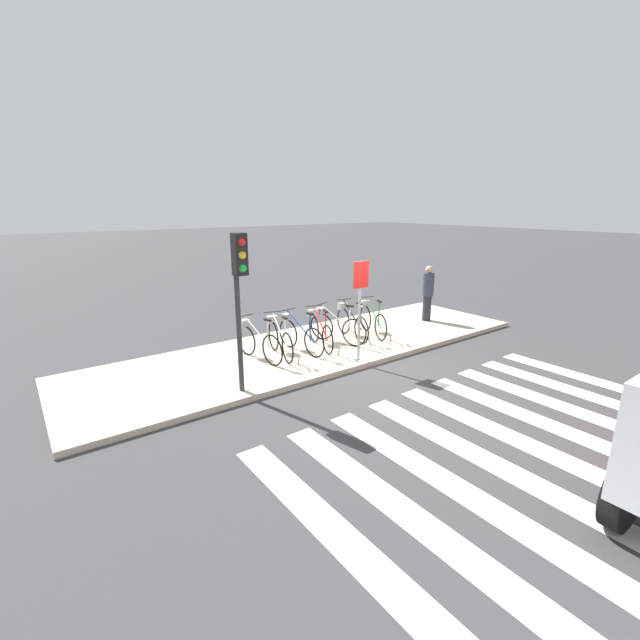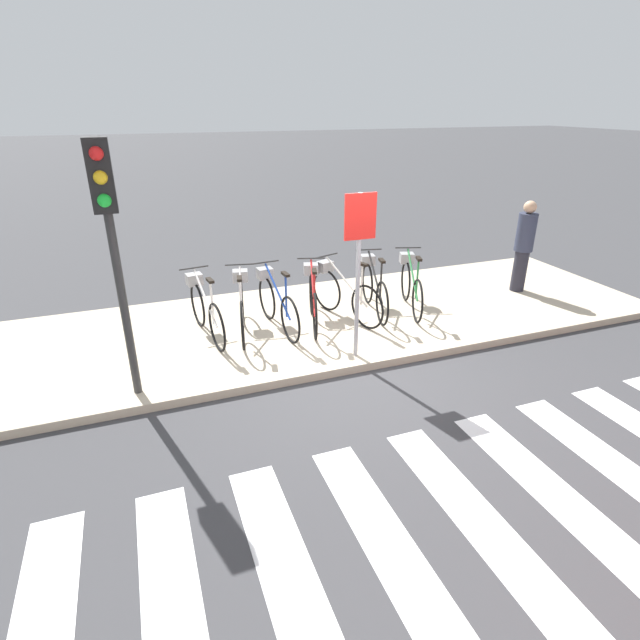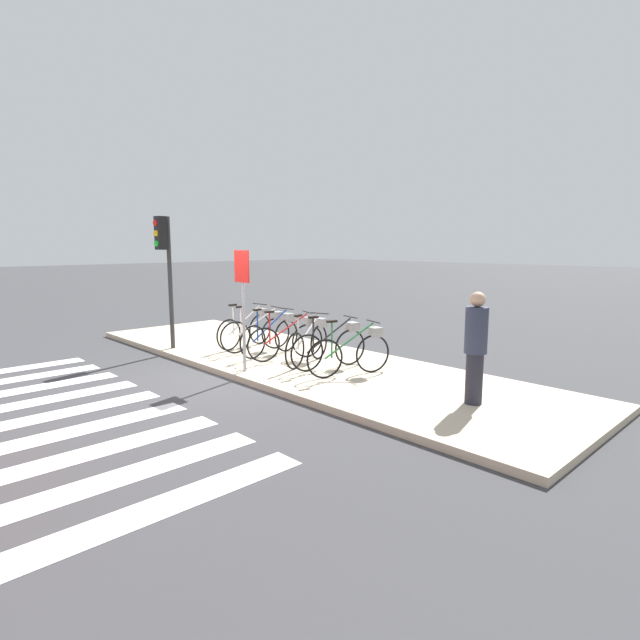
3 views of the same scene
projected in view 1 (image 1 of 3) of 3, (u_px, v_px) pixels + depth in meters
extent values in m
plane|color=#38383A|center=(361.00, 370.00, 9.79)|extent=(120.00, 120.00, 0.00)
cube|color=#B7A88E|center=(317.00, 347.00, 11.12)|extent=(12.13, 3.47, 0.12)
cube|color=silver|center=(534.00, 609.00, 4.00)|extent=(0.45, 8.00, 0.01)
cube|color=silver|center=(578.00, 563.00, 4.51)|extent=(0.45, 8.00, 0.01)
cube|color=silver|center=(613.00, 526.00, 5.03)|extent=(0.45, 8.00, 0.01)
torus|color=black|center=(272.00, 350.00, 9.61)|extent=(0.14, 0.73, 0.73)
torus|color=black|center=(246.00, 340.00, 10.31)|extent=(0.14, 0.73, 0.73)
cylinder|color=silver|center=(258.00, 333.00, 9.88)|extent=(0.17, 1.02, 0.62)
cylinder|color=silver|center=(268.00, 335.00, 9.62)|extent=(0.04, 0.04, 0.66)
cube|color=black|center=(268.00, 320.00, 9.53)|extent=(0.10, 0.21, 0.04)
cylinder|color=#262626|center=(245.00, 316.00, 10.14)|extent=(0.46, 0.09, 0.02)
cube|color=gray|center=(244.00, 323.00, 10.23)|extent=(0.27, 0.23, 0.18)
torus|color=black|center=(287.00, 348.00, 9.77)|extent=(0.18, 0.72, 0.73)
torus|color=black|center=(273.00, 336.00, 10.65)|extent=(0.18, 0.72, 0.73)
cylinder|color=silver|center=(280.00, 330.00, 10.13)|extent=(0.24, 1.01, 0.62)
cylinder|color=silver|center=(285.00, 333.00, 9.80)|extent=(0.04, 0.04, 0.66)
cube|color=black|center=(285.00, 318.00, 9.71)|extent=(0.11, 0.21, 0.04)
cylinder|color=#262626|center=(273.00, 312.00, 10.49)|extent=(0.46, 0.12, 0.02)
cube|color=gray|center=(272.00, 319.00, 10.59)|extent=(0.28, 0.24, 0.18)
torus|color=black|center=(314.00, 343.00, 10.14)|extent=(0.10, 0.73, 0.73)
torus|color=black|center=(288.00, 333.00, 10.87)|extent=(0.10, 0.73, 0.73)
cylinder|color=navy|center=(301.00, 326.00, 10.43)|extent=(0.13, 1.02, 0.62)
cylinder|color=navy|center=(310.00, 328.00, 10.16)|extent=(0.03, 0.03, 0.66)
cube|color=black|center=(310.00, 314.00, 10.07)|extent=(0.09, 0.21, 0.04)
cylinder|color=#262626|center=(288.00, 310.00, 10.71)|extent=(0.46, 0.07, 0.02)
cube|color=gray|center=(287.00, 317.00, 10.80)|extent=(0.26, 0.22, 0.18)
torus|color=black|center=(328.00, 340.00, 10.36)|extent=(0.24, 0.71, 0.73)
torus|color=black|center=(314.00, 329.00, 11.27)|extent=(0.24, 0.71, 0.73)
cylinder|color=red|center=(320.00, 323.00, 10.74)|extent=(0.32, 0.99, 0.62)
cylinder|color=red|center=(326.00, 325.00, 10.40)|extent=(0.04, 0.04, 0.66)
cube|color=black|center=(326.00, 311.00, 10.31)|extent=(0.12, 0.21, 0.04)
cylinder|color=#262626|center=(314.00, 306.00, 11.11)|extent=(0.45, 0.15, 0.02)
cube|color=gray|center=(313.00, 313.00, 11.21)|extent=(0.29, 0.26, 0.18)
torus|color=black|center=(354.00, 333.00, 10.94)|extent=(0.27, 0.71, 0.73)
torus|color=black|center=(322.00, 326.00, 11.49)|extent=(0.27, 0.71, 0.73)
cylinder|color=beige|center=(338.00, 319.00, 11.14)|extent=(0.36, 0.98, 0.62)
cylinder|color=beige|center=(350.00, 319.00, 10.93)|extent=(0.04, 0.04, 0.66)
cube|color=black|center=(350.00, 306.00, 10.83)|extent=(0.13, 0.21, 0.04)
cylinder|color=#262626|center=(322.00, 304.00, 11.33)|extent=(0.44, 0.17, 0.02)
cube|color=gray|center=(320.00, 311.00, 11.41)|extent=(0.29, 0.27, 0.18)
torus|color=black|center=(361.00, 330.00, 11.15)|extent=(0.18, 0.72, 0.73)
torus|color=black|center=(343.00, 321.00, 12.03)|extent=(0.18, 0.72, 0.73)
cylinder|color=black|center=(352.00, 315.00, 11.51)|extent=(0.24, 1.01, 0.62)
cylinder|color=black|center=(359.00, 317.00, 11.18)|extent=(0.04, 0.04, 0.66)
cube|color=black|center=(359.00, 304.00, 11.09)|extent=(0.11, 0.21, 0.04)
cylinder|color=#262626|center=(344.00, 299.00, 11.87)|extent=(0.46, 0.12, 0.02)
cube|color=gray|center=(343.00, 306.00, 11.97)|extent=(0.28, 0.24, 0.18)
torus|color=black|center=(381.00, 327.00, 11.41)|extent=(0.27, 0.71, 0.73)
torus|color=black|center=(365.00, 318.00, 12.33)|extent=(0.27, 0.71, 0.73)
cylinder|color=#267238|center=(373.00, 312.00, 11.79)|extent=(0.36, 0.98, 0.62)
cylinder|color=#267238|center=(379.00, 314.00, 11.45)|extent=(0.04, 0.04, 0.66)
cube|color=black|center=(379.00, 301.00, 11.36)|extent=(0.13, 0.21, 0.04)
cylinder|color=#262626|center=(366.00, 297.00, 12.17)|extent=(0.44, 0.17, 0.02)
cube|color=gray|center=(365.00, 304.00, 12.27)|extent=(0.29, 0.27, 0.18)
cylinder|color=black|center=(624.00, 492.00, 4.93)|extent=(0.90, 0.22, 0.90)
cylinder|color=#23232D|center=(427.00, 308.00, 13.39)|extent=(0.26, 0.26, 0.79)
cylinder|color=#2D3347|center=(428.00, 285.00, 13.20)|extent=(0.34, 0.34, 0.70)
sphere|color=tan|center=(429.00, 269.00, 13.07)|extent=(0.23, 0.23, 0.23)
cylinder|color=#2D2D2D|center=(238.00, 315.00, 8.02)|extent=(0.10, 0.10, 3.06)
cube|color=black|center=(239.00, 254.00, 7.58)|extent=(0.24, 0.20, 0.75)
sphere|color=red|center=(241.00, 242.00, 7.44)|extent=(0.14, 0.14, 0.14)
sphere|color=gold|center=(242.00, 255.00, 7.50)|extent=(0.14, 0.14, 0.14)
sphere|color=green|center=(243.00, 268.00, 7.56)|extent=(0.14, 0.14, 0.14)
cylinder|color=#99999E|center=(359.00, 312.00, 9.79)|extent=(0.06, 0.06, 2.32)
cube|color=red|center=(361.00, 275.00, 9.55)|extent=(0.44, 0.03, 0.60)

